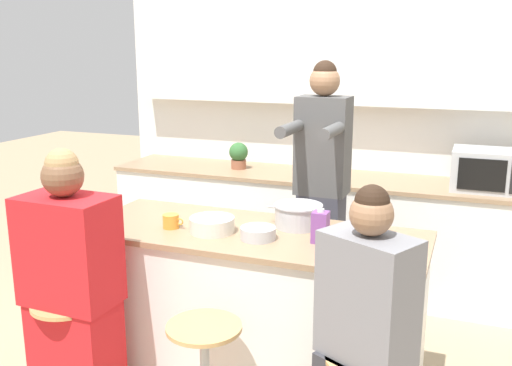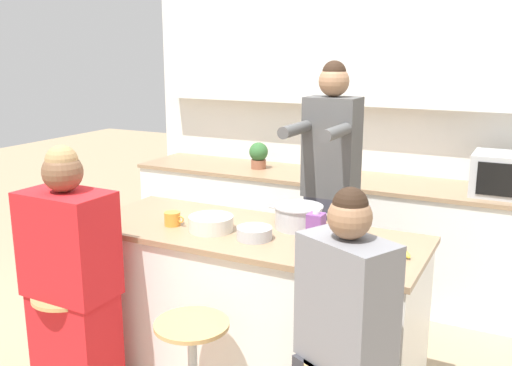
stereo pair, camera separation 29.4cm
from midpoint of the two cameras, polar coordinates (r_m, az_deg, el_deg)
The scene contains 15 objects.
wall_back at distance 4.72m, azimuth 12.03°, elevation 8.81°, with size 3.81×0.22×2.70m.
back_counter at distance 4.64m, azimuth 10.39°, elevation -4.93°, with size 3.54×0.64×0.91m.
kitchen_island at distance 3.24m, azimuth 2.06°, elevation -12.64°, with size 1.87×0.73×0.93m.
bar_stool_leftmost at distance 3.22m, azimuth -15.46°, elevation -15.85°, with size 0.38×0.38×0.66m.
person_cooking at distance 3.64m, azimuth 9.68°, elevation -2.29°, with size 0.33×0.56×1.82m.
person_wrapped_blanket at distance 3.07m, azimuth -15.31°, elevation -10.41°, with size 0.46×0.30×1.44m.
cooking_pot at distance 3.12m, azimuth 6.97°, elevation -3.40°, with size 0.35×0.27×0.13m.
fruit_bowl at distance 2.94m, azimuth 2.71°, elevation -5.07°, with size 0.18×0.18×0.06m.
mixing_bowl_steel at distance 3.06m, azimuth -1.77°, elevation -4.10°, with size 0.24×0.24×0.08m.
coffee_cup_near at distance 3.23m, azimuth -12.06°, elevation -3.43°, with size 0.11×0.07×0.08m.
coffee_cup_far at distance 3.16m, azimuth -5.74°, elevation -3.61°, with size 0.12×0.09×0.08m.
banana_bunch at distance 2.82m, azimuth 16.76°, elevation -6.58°, with size 0.17×0.12×0.05m.
juice_carton at distance 2.87m, azimuth 8.94°, elevation -4.58°, with size 0.08×0.08×0.18m.
microwave at distance 4.28m, azimuth 25.97°, elevation 0.68°, with size 0.50×0.37×0.29m.
potted_plant at distance 4.75m, azimuth 2.03°, elevation 2.84°, with size 0.16×0.16×0.22m.
Camera 2 is at (1.35, -2.59, 1.89)m, focal length 40.00 mm.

